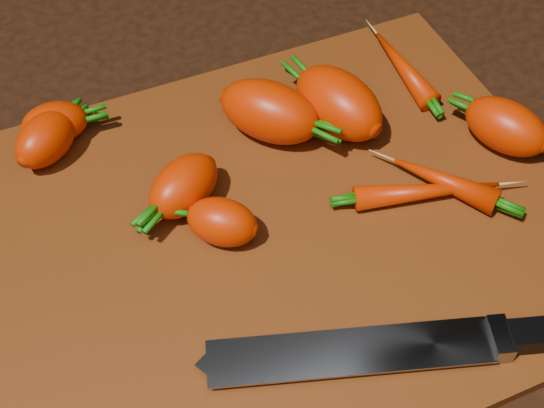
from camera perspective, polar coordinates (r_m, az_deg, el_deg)
name	(u,v)px	position (r m, az deg, el deg)	size (l,w,h in m)	color
ground	(277,239)	(0.63, 0.36, -2.65)	(2.00, 2.00, 0.01)	black
cutting_board	(277,231)	(0.62, 0.37, -2.05)	(0.50, 0.40, 0.01)	maroon
carrot_0	(46,139)	(0.68, -16.68, 4.72)	(0.06, 0.04, 0.04)	red
carrot_1	(222,222)	(0.60, -3.79, -1.36)	(0.06, 0.04, 0.04)	red
carrot_2	(270,111)	(0.67, -0.19, 6.98)	(0.09, 0.05, 0.05)	red
carrot_3	(339,103)	(0.68, 5.03, 7.59)	(0.09, 0.06, 0.06)	red
carrot_4	(184,186)	(0.62, -6.66, 1.38)	(0.07, 0.04, 0.04)	red
carrot_5	(55,123)	(0.70, -16.04, 5.90)	(0.06, 0.04, 0.04)	red
carrot_6	(506,126)	(0.69, 17.21, 5.60)	(0.08, 0.05, 0.05)	red
carrot_7	(403,67)	(0.75, 9.82, 10.15)	(0.11, 0.02, 0.02)	red
carrot_8	(427,191)	(0.64, 11.62, 0.94)	(0.12, 0.02, 0.02)	red
carrot_9	(444,181)	(0.65, 12.86, 1.69)	(0.09, 0.02, 0.02)	red
knife	(379,349)	(0.55, 8.03, -10.77)	(0.33, 0.13, 0.02)	gray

